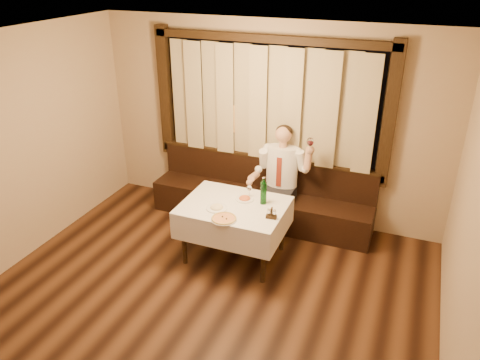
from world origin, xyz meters
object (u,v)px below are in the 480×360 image
at_px(pizza, 224,219).
at_px(green_bottle, 263,192).
at_px(dining_table, 234,212).
at_px(seated_man, 281,172).
at_px(pasta_red, 245,197).
at_px(banquette, 261,200).
at_px(pasta_cream, 217,206).
at_px(cruet_caddy, 271,215).

distance_m(pizza, green_bottle, 0.63).
bearing_deg(dining_table, pizza, -85.21).
bearing_deg(seated_man, pasta_red, -106.79).
relative_size(banquette, pasta_red, 13.63).
relative_size(pasta_cream, seated_man, 0.17).
xyz_separation_m(dining_table, green_bottle, (0.32, 0.16, 0.26)).
bearing_deg(cruet_caddy, green_bottle, 119.23).
bearing_deg(green_bottle, pasta_red, 177.61).
height_order(pasta_cream, green_bottle, green_bottle).
bearing_deg(banquette, green_bottle, -69.40).
xyz_separation_m(dining_table, pizza, (0.03, -0.38, 0.12)).
distance_m(pasta_cream, seated_man, 1.20).
height_order(green_bottle, cruet_caddy, green_bottle).
xyz_separation_m(pizza, pasta_red, (0.04, 0.55, 0.02)).
bearing_deg(seated_man, cruet_caddy, -78.24).
distance_m(dining_table, pasta_cream, 0.27).
bearing_deg(dining_table, green_bottle, 26.08).
xyz_separation_m(pasta_red, seated_man, (0.23, 0.76, 0.06)).
xyz_separation_m(dining_table, seated_man, (0.31, 0.93, 0.20)).
bearing_deg(cruet_caddy, pizza, -159.51).
distance_m(dining_table, pizza, 0.40).
relative_size(pizza, pasta_red, 1.30).
bearing_deg(seated_man, banquette, 163.44).
relative_size(dining_table, pasta_cream, 4.95).
xyz_separation_m(green_bottle, cruet_caddy, (0.21, -0.30, -0.10)).
xyz_separation_m(pasta_cream, green_bottle, (0.48, 0.33, 0.12)).
height_order(pizza, cruet_caddy, cruet_caddy).
distance_m(banquette, pasta_red, 0.98).
xyz_separation_m(pizza, seated_man, (0.27, 1.31, 0.08)).
distance_m(pasta_cream, green_bottle, 0.59).
bearing_deg(pizza, green_bottle, 61.47).
xyz_separation_m(banquette, seated_man, (0.31, -0.09, 0.54)).
bearing_deg(banquette, pasta_red, -84.95).
relative_size(pizza, pasta_cream, 1.19).
height_order(banquette, pasta_cream, banquette).
relative_size(dining_table, green_bottle, 3.58).
bearing_deg(pasta_red, banquette, 95.05).
relative_size(dining_table, pizza, 4.15).
xyz_separation_m(banquette, green_bottle, (0.32, -0.86, 0.60)).
distance_m(pasta_red, green_bottle, 0.28).
distance_m(pizza, seated_man, 1.34).
bearing_deg(pizza, dining_table, 94.79).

